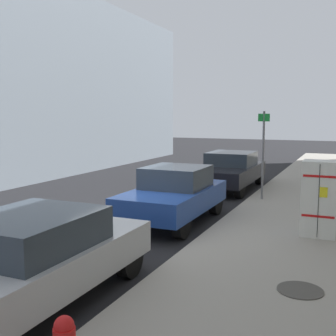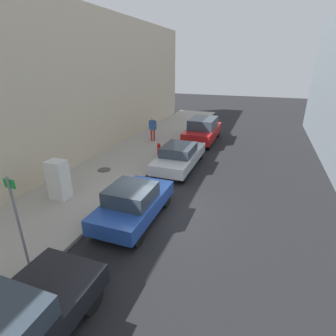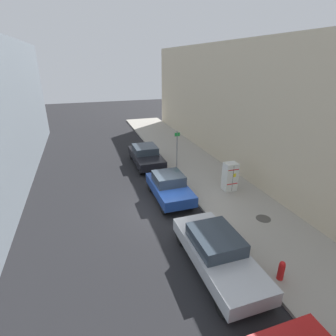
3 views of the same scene
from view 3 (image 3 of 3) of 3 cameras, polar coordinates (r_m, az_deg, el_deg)
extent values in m
plane|color=black|center=(13.99, -1.05, -8.68)|extent=(80.00, 80.00, 0.00)
cube|color=#9E998E|center=(15.41, 13.07, -5.88)|extent=(4.17, 44.00, 0.14)
cube|color=beige|center=(15.94, 24.62, 9.52)|extent=(2.32, 39.60, 8.42)
cube|color=silver|center=(15.62, 13.34, -1.81)|extent=(0.75, 0.62, 1.67)
cube|color=black|center=(15.38, 13.93, -2.27)|extent=(0.01, 0.01, 1.59)
cube|color=yellow|center=(15.35, 14.30, -1.55)|extent=(0.16, 0.01, 0.22)
cube|color=red|center=(15.17, 14.12, -0.43)|extent=(0.68, 0.01, 0.05)
cube|color=red|center=(15.52, 13.82, -3.39)|extent=(0.68, 0.01, 0.05)
cylinder|color=#47443F|center=(13.68, 20.05, -10.30)|extent=(0.70, 0.70, 0.02)
cylinder|color=slate|center=(17.63, 1.95, 3.57)|extent=(0.07, 0.07, 2.79)
cube|color=#198C33|center=(17.26, 2.03, 7.31)|extent=(0.36, 0.02, 0.24)
cylinder|color=red|center=(10.50, 23.38, -20.01)|extent=(0.22, 0.22, 0.63)
sphere|color=red|center=(10.29, 23.68, -18.61)|extent=(0.20, 0.20, 0.20)
cube|color=black|center=(19.37, -4.80, 2.44)|extent=(1.85, 4.43, 0.55)
cube|color=#2D3842|center=(19.40, -5.01, 4.11)|extent=(1.63, 1.86, 0.50)
cylinder|color=black|center=(18.21, -1.13, 0.26)|extent=(0.22, 0.71, 0.71)
cylinder|color=black|center=(17.84, -6.02, -0.34)|extent=(0.22, 0.71, 0.71)
cylinder|color=black|center=(21.11, -3.72, 3.39)|extent=(0.22, 0.71, 0.71)
cylinder|color=black|center=(20.80, -7.97, 2.92)|extent=(0.22, 0.71, 0.71)
cube|color=#23479E|center=(14.55, 0.34, -4.53)|extent=(1.76, 3.81, 0.55)
cube|color=#2D3842|center=(14.47, 0.10, -2.27)|extent=(1.55, 1.60, 0.55)
cylinder|color=black|center=(13.85, 5.02, -7.40)|extent=(0.22, 0.71, 0.71)
cylinder|color=black|center=(13.40, -0.95, -8.43)|extent=(0.22, 0.71, 0.71)
cylinder|color=black|center=(15.99, 1.40, -3.03)|extent=(0.22, 0.71, 0.71)
cylinder|color=black|center=(15.59, -3.80, -3.76)|extent=(0.22, 0.71, 0.71)
cube|color=silver|center=(10.31, 10.75, -18.06)|extent=(1.82, 4.71, 0.55)
cube|color=#2D3842|center=(10.14, 10.32, -15.00)|extent=(1.60, 1.98, 0.50)
cylinder|color=black|center=(9.81, 20.40, -24.05)|extent=(0.22, 0.66, 0.66)
cylinder|color=black|center=(9.13, 11.68, -27.28)|extent=(0.22, 0.66, 0.66)
cylinder|color=black|center=(12.00, 9.91, -13.06)|extent=(0.22, 0.66, 0.66)
cylinder|color=black|center=(11.45, 2.75, -14.66)|extent=(0.22, 0.66, 0.66)
camera|label=1|loc=(9.75, 49.56, -13.35)|focal=45.00mm
camera|label=2|loc=(19.86, -18.72, 16.43)|focal=28.00mm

